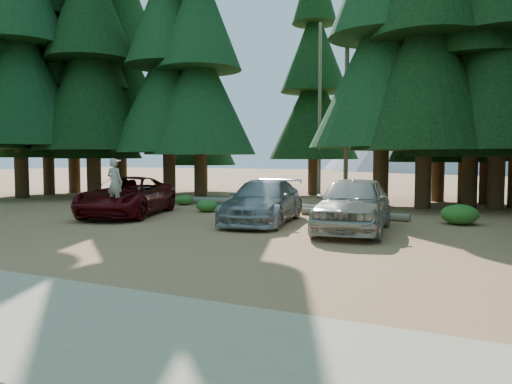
# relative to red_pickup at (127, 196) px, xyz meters

# --- Properties ---
(ground) EXTENTS (160.00, 160.00, 0.00)m
(ground) POSITION_rel_red_pickup_xyz_m (5.28, -4.10, -0.78)
(ground) COLOR #A57146
(ground) RESTS_ON ground
(forest_belt_north) EXTENTS (36.00, 7.00, 22.00)m
(forest_belt_north) POSITION_rel_red_pickup_xyz_m (5.28, 10.90, -0.78)
(forest_belt_north) COLOR black
(forest_belt_north) RESTS_ON ground
(snag_front) EXTENTS (0.24, 0.24, 12.00)m
(snag_front) POSITION_rel_red_pickup_xyz_m (6.08, 10.40, 5.22)
(snag_front) COLOR gray
(snag_front) RESTS_ON ground
(snag_back) EXTENTS (0.20, 0.20, 10.00)m
(snag_back) POSITION_rel_red_pickup_xyz_m (4.08, 11.90, 4.22)
(snag_back) COLOR gray
(snag_back) RESTS_ON ground
(mountain_peak) EXTENTS (48.00, 50.00, 28.00)m
(mountain_peak) POSITION_rel_red_pickup_xyz_m (2.69, 84.13, 11.92)
(mountain_peak) COLOR gray
(mountain_peak) RESTS_ON ground
(red_pickup) EXTENTS (4.24, 6.16, 1.57)m
(red_pickup) POSITION_rel_red_pickup_xyz_m (0.00, 0.00, 0.00)
(red_pickup) COLOR #50060B
(red_pickup) RESTS_ON ground
(silver_minivan_center) EXTENTS (3.00, 5.57, 1.53)m
(silver_minivan_center) POSITION_rel_red_pickup_xyz_m (5.87, 0.44, -0.02)
(silver_minivan_center) COLOR #9D9FA5
(silver_minivan_center) RESTS_ON ground
(silver_minivan_right) EXTENTS (2.73, 5.41, 1.77)m
(silver_minivan_right) POSITION_rel_red_pickup_xyz_m (9.35, -0.29, 0.10)
(silver_minivan_right) COLOR #B6AFA2
(silver_minivan_right) RESTS_ON ground
(frisbee_player) EXTENTS (0.64, 0.44, 1.72)m
(frisbee_player) POSITION_rel_red_pickup_xyz_m (1.03, -1.85, 0.68)
(frisbee_player) COLOR beige
(frisbee_player) RESTS_ON ground
(log_left) EXTENTS (4.76, 1.07, 0.34)m
(log_left) POSITION_rel_red_pickup_xyz_m (0.25, 5.85, -0.61)
(log_left) COLOR gray
(log_left) RESTS_ON ground
(log_mid) EXTENTS (3.91, 0.69, 0.32)m
(log_mid) POSITION_rel_red_pickup_xyz_m (5.58, 4.50, -0.62)
(log_mid) COLOR gray
(log_mid) RESTS_ON ground
(log_right) EXTENTS (4.42, 0.87, 0.28)m
(log_right) POSITION_rel_red_pickup_xyz_m (8.42, 3.19, -0.64)
(log_right) COLOR gray
(log_right) RESTS_ON ground
(shrub_far_left) EXTENTS (0.92, 0.92, 0.51)m
(shrub_far_left) POSITION_rel_red_pickup_xyz_m (-0.48, 4.78, -0.53)
(shrub_far_left) COLOR #1F6722
(shrub_far_left) RESTS_ON ground
(shrub_left) EXTENTS (0.95, 0.95, 0.52)m
(shrub_left) POSITION_rel_red_pickup_xyz_m (2.18, 2.58, -0.52)
(shrub_left) COLOR #1F6722
(shrub_left) RESTS_ON ground
(shrub_center_left) EXTENTS (1.22, 1.22, 0.67)m
(shrub_center_left) POSITION_rel_red_pickup_xyz_m (4.60, 2.19, -0.45)
(shrub_center_left) COLOR #1F6722
(shrub_center_left) RESTS_ON ground
(shrub_center_right) EXTENTS (1.07, 1.07, 0.59)m
(shrub_center_right) POSITION_rel_red_pickup_xyz_m (7.48, 3.76, -0.49)
(shrub_center_right) COLOR #1F6722
(shrub_center_right) RESTS_ON ground
(shrub_right) EXTENTS (1.19, 1.19, 0.65)m
(shrub_right) POSITION_rel_red_pickup_xyz_m (9.04, 3.09, -0.46)
(shrub_right) COLOR #1F6722
(shrub_right) RESTS_ON ground
(shrub_far_right) EXTENTS (1.29, 1.29, 0.71)m
(shrub_far_right) POSITION_rel_red_pickup_xyz_m (12.27, 3.00, -0.43)
(shrub_far_right) COLOR #1F6722
(shrub_far_right) RESTS_ON ground
(shrub_edge_west) EXTENTS (0.79, 0.79, 0.43)m
(shrub_edge_west) POSITION_rel_red_pickup_xyz_m (-2.96, 1.87, -0.57)
(shrub_edge_west) COLOR #1F6722
(shrub_edge_west) RESTS_ON ground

